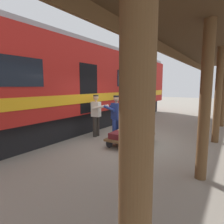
{
  "coord_description": "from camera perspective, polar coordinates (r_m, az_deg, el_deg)",
  "views": [
    {
      "loc": [
        -3.1,
        6.15,
        2.05
      ],
      "look_at": [
        0.51,
        0.59,
        1.15
      ],
      "focal_mm": 30.73,
      "sensor_mm": 36.0,
      "label": 1
    }
  ],
  "objects": [
    {
      "name": "luggage_cart",
      "position": [
        6.83,
        5.65,
        -7.44
      ],
      "size": [
        1.15,
        1.75,
        0.31
      ],
      "color": "brown",
      "rests_on": "ground_plane"
    },
    {
      "name": "ground_plane",
      "position": [
        7.19,
        6.06,
        -8.89
      ],
      "size": [
        60.0,
        60.0,
        0.0
      ],
      "primitive_type": "plane",
      "color": "gray"
    },
    {
      "name": "suitcase_tan_vintage",
      "position": [
        6.91,
        3.78,
        -6.09
      ],
      "size": [
        0.53,
        0.48,
        0.17
      ],
      "primitive_type": "cube",
      "rotation": [
        0.0,
        0.0,
        0.03
      ],
      "color": "tan",
      "rests_on": "luggage_cart"
    },
    {
      "name": "suitcase_yellow_case",
      "position": [
        7.28,
        5.89,
        -3.28
      ],
      "size": [
        0.47,
        0.59,
        0.23
      ],
      "primitive_type": "cube",
      "rotation": [
        0.0,
        0.0,
        -0.19
      ],
      "color": "gold",
      "rests_on": "suitcase_burgundy_valise"
    },
    {
      "name": "suitcase_olive_duffel",
      "position": [
        6.67,
        7.63,
        -6.12
      ],
      "size": [
        0.49,
        0.59,
        0.29
      ],
      "primitive_type": "cube",
      "rotation": [
        0.0,
        0.0,
        -0.03
      ],
      "color": "brown",
      "rests_on": "luggage_cart"
    },
    {
      "name": "suitcase_burgundy_valise",
      "position": [
        7.32,
        5.62,
        -5.09
      ],
      "size": [
        0.56,
        0.63,
        0.23
      ],
      "primitive_type": "cube",
      "rotation": [
        0.0,
        0.0,
        -0.06
      ],
      "color": "maroon",
      "rests_on": "luggage_cart"
    },
    {
      "name": "platform_canopy",
      "position": [
        6.3,
        28.26,
        18.02
      ],
      "size": [
        3.2,
        17.5,
        3.56
      ],
      "color": "brown",
      "rests_on": "ground_plane"
    },
    {
      "name": "suitcase_maroon_trunk",
      "position": [
        6.51,
        1.7,
        -6.88
      ],
      "size": [
        0.43,
        0.58,
        0.19
      ],
      "primitive_type": "cube",
      "rotation": [
        0.0,
        0.0,
        0.03
      ],
      "color": "maroon",
      "rests_on": "luggage_cart"
    },
    {
      "name": "train_car",
      "position": [
        9.04,
        -14.25,
        7.56
      ],
      "size": [
        3.03,
        18.57,
        4.0
      ],
      "color": "#B21E19",
      "rests_on": "ground_plane"
    },
    {
      "name": "porter_by_door",
      "position": [
        7.79,
        -4.64,
        -0.6
      ],
      "size": [
        0.69,
        0.47,
        1.7
      ],
      "color": "#332D28",
      "rests_on": "ground_plane"
    },
    {
      "name": "porter_in_overalls",
      "position": [
        7.19,
        1.14,
        -1.27
      ],
      "size": [
        0.72,
        0.52,
        1.7
      ],
      "color": "navy",
      "rests_on": "ground_plane"
    },
    {
      "name": "suitcase_navy_fabric",
      "position": [
        6.26,
        5.72,
        -7.37
      ],
      "size": [
        0.5,
        0.64,
        0.22
      ],
      "primitive_type": "cube",
      "rotation": [
        0.0,
        0.0,
        0.13
      ],
      "color": "navy",
      "rests_on": "luggage_cart"
    },
    {
      "name": "suitcase_black_hardshell",
      "position": [
        7.11,
        9.29,
        -5.57
      ],
      "size": [
        0.54,
        0.53,
        0.23
      ],
      "primitive_type": "cube",
      "rotation": [
        0.0,
        0.0,
        0.09
      ],
      "color": "black",
      "rests_on": "luggage_cart"
    }
  ]
}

